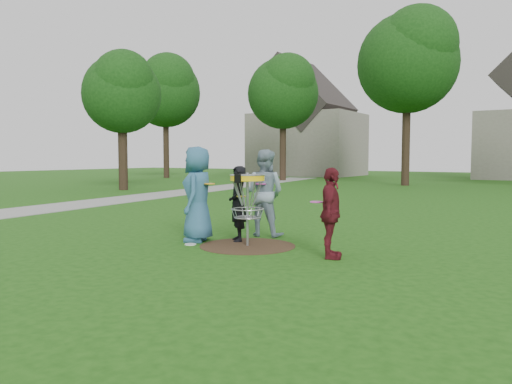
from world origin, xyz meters
The scene contains 11 objects.
ground centered at (0.00, 0.00, 0.00)m, with size 100.00×100.00×0.00m, color #19470F.
dirt_patch centered at (0.00, 0.00, 0.00)m, with size 1.80×1.80×0.01m, color #47331E.
concrete_path centered at (-10.00, 8.00, 0.01)m, with size 2.20×40.00×0.02m, color #9E9E99.
player_blue centered at (-1.13, -0.07, 0.94)m, with size 0.92×0.60×1.88m, color #2F6081.
player_black centered at (-0.46, 0.35, 0.75)m, with size 0.54×0.36×1.49m, color black.
player_grey centered at (-0.36, 1.21, 0.91)m, with size 0.89×0.69×1.83m, color #8097A5.
player_maroon centered at (1.78, -0.23, 0.75)m, with size 0.88×0.37×1.50m, color maroon.
disc_on_grass centered at (-1.00, -0.47, 0.01)m, with size 0.22×0.22×0.02m, color white.
disc_golf_basket centered at (0.00, 0.00, 1.02)m, with size 0.66×0.67×1.38m.
held_discs centered at (0.03, 0.22, 1.03)m, with size 2.57×1.35×0.25m.
tree_row centered at (0.44, 20.67, 6.21)m, with size 51.20×17.42×9.90m.
Camera 1 is at (5.06, -7.77, 1.67)m, focal length 35.00 mm.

